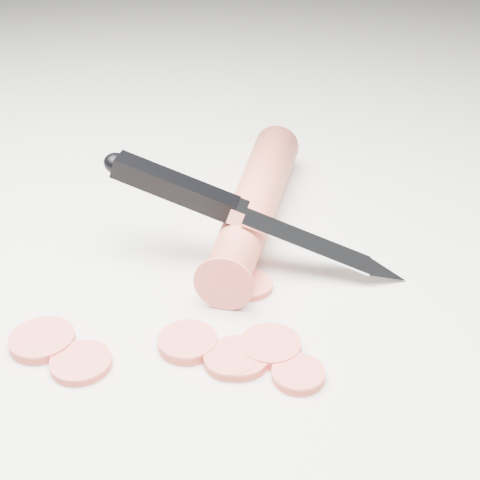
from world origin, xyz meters
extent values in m
plane|color=silver|center=(0.00, 0.00, 0.00)|extent=(2.40, 2.40, 0.00)
cylinder|color=#E6583E|center=(0.06, 0.09, 0.02)|extent=(0.11, 0.22, 0.04)
cylinder|color=#E95B4F|center=(-0.10, -0.03, 0.00)|extent=(0.04, 0.04, 0.01)
cylinder|color=#E95B4F|center=(0.01, -0.07, 0.00)|extent=(0.03, 0.03, 0.01)
cylinder|color=#E95B4F|center=(0.04, 0.01, 0.00)|extent=(0.03, 0.03, 0.01)
cylinder|color=#E95B4F|center=(0.04, -0.06, 0.00)|extent=(0.04, 0.04, 0.01)
cylinder|color=#E95B4F|center=(0.05, -0.09, 0.00)|extent=(0.03, 0.03, 0.01)
cylinder|color=#E95B4F|center=(-0.07, -0.06, 0.00)|extent=(0.04, 0.04, 0.01)
cylinder|color=#E95B4F|center=(0.02, -0.07, 0.00)|extent=(0.04, 0.04, 0.01)
cylinder|color=#E95B4F|center=(-0.01, -0.05, 0.00)|extent=(0.04, 0.04, 0.01)
camera|label=1|loc=(-0.03, -0.36, 0.27)|focal=50.00mm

